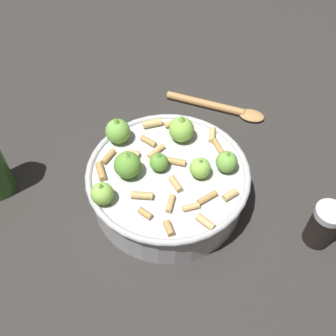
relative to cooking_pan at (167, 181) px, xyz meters
name	(u,v)px	position (x,y,z in m)	size (l,w,h in m)	color
ground_plane	(168,196)	(0.00, 0.00, -0.04)	(2.40, 2.40, 0.00)	#2D2B28
cooking_pan	(167,181)	(0.00, 0.00, 0.00)	(0.27, 0.27, 0.12)	#B7B7BC
pepper_shaker	(323,225)	(0.25, -0.06, 0.00)	(0.05, 0.05, 0.08)	black
wooden_spoon	(221,108)	(0.09, 0.23, -0.04)	(0.21, 0.07, 0.02)	#B2844C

